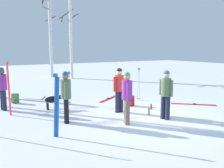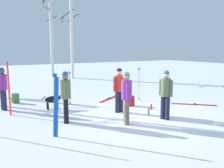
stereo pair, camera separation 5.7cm
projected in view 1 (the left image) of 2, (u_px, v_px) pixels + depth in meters
ground_plane at (144, 118)px, 8.64m from camera, size 60.00×60.00×0.00m
person_0 at (66, 94)px, 7.93m from camera, size 0.34×0.49×1.72m
person_1 at (119, 87)px, 9.23m from camera, size 0.52×0.34×1.72m
person_2 at (127, 94)px, 7.78m from camera, size 0.34×0.48×1.72m
person_3 at (2, 86)px, 9.52m from camera, size 0.34×0.50×1.72m
person_4 at (166, 92)px, 8.30m from camera, size 0.34×0.50×1.72m
dog at (53, 100)px, 9.77m from camera, size 0.90×0.27×0.57m
ski_pair_planted_0 at (57, 106)px, 6.64m from camera, size 0.19×0.13×1.78m
ski_pair_planted_1 at (9, 89)px, 8.80m from camera, size 0.06×0.17×1.99m
ski_pair_lying_0 at (193, 104)px, 10.62m from camera, size 1.54×1.39×0.05m
ski_pair_lying_1 at (109, 99)px, 11.83m from camera, size 1.69×1.21×0.05m
ski_poles_0 at (139, 83)px, 11.44m from camera, size 0.07×0.22×1.54m
ski_poles_1 at (70, 87)px, 10.58m from camera, size 0.07×0.24×1.45m
backpack_0 at (131, 101)px, 10.36m from camera, size 0.27×0.30×0.44m
backpack_1 at (15, 99)px, 10.85m from camera, size 0.34×0.33×0.44m
water_bottle_0 at (149, 112)px, 8.94m from camera, size 0.06×0.06×0.26m
water_bottle_1 at (151, 107)px, 9.75m from camera, size 0.07×0.07×0.23m
birch_tree_2 at (50, 32)px, 20.01m from camera, size 1.35×1.28×7.10m
birch_tree_3 at (71, 36)px, 19.24m from camera, size 1.63×1.30×6.58m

